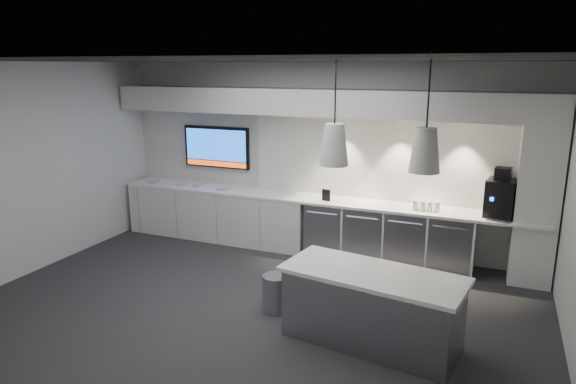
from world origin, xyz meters
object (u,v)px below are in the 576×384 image
at_px(island, 371,307).
at_px(bin, 276,293).
at_px(coffee_machine, 501,196).
at_px(wall_tv, 217,147).

xyz_separation_m(island, bin, (-1.25, 0.28, -0.18)).
xyz_separation_m(bin, coffee_machine, (2.45, 2.17, 0.95)).
distance_m(island, bin, 1.30).
relative_size(wall_tv, coffee_machine, 1.82).
bearing_deg(wall_tv, island, -38.06).
bearing_deg(bin, wall_tv, 132.19).
bearing_deg(coffee_machine, island, -107.46).
relative_size(bin, coffee_machine, 0.67).
height_order(wall_tv, bin, wall_tv).
bearing_deg(island, wall_tv, 150.77).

